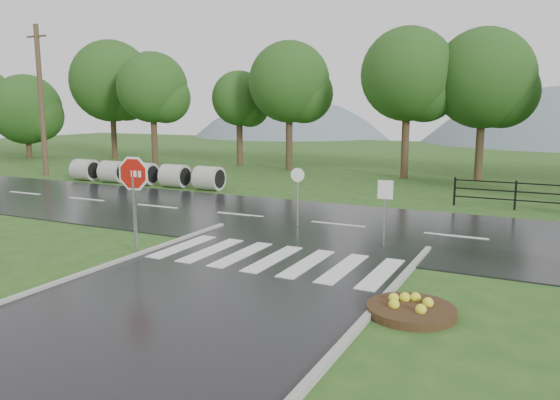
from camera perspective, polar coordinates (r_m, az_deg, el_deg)
The scene contains 11 objects.
ground at distance 10.92m, azimuth -13.08°, elevation -12.71°, with size 120.00×120.00×0.00m, color #29511B.
main_road at distance 19.33m, azimuth 6.07°, elevation -2.67°, with size 90.00×8.00×0.04m, color black.
crosswalk at distance 14.86m, azimuth -0.71°, elevation -6.15°, with size 6.50×2.80×0.02m.
hills at distance 75.39m, azimuth 23.31°, elevation -6.26°, with size 102.00×48.00×48.00m.
treeline at distance 32.46m, azimuth 16.42°, elevation 1.99°, with size 83.20×5.20×10.00m.
culvert_pipes at distance 30.14m, azimuth -14.11°, elevation 2.68°, with size 9.70×1.20×1.20m.
stop_sign at distance 15.71m, azimuth -15.06°, elevation 1.75°, with size 1.31×0.16×2.95m.
flower_bed at distance 11.44m, azimuth 13.52°, elevation -10.96°, with size 1.77×1.77×0.35m.
reg_sign_small at distance 16.15m, azimuth 10.93°, elevation -0.00°, with size 0.45×0.06×2.03m.
reg_sign_round at distance 18.80m, azimuth 1.86°, elevation 1.13°, with size 0.47×0.13×2.06m.
utility_pole_west at distance 35.97m, azimuth -23.69°, elevation 9.52°, with size 1.58×0.30×8.91m.
Camera 1 is at (6.53, -7.72, 4.11)m, focal length 35.00 mm.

